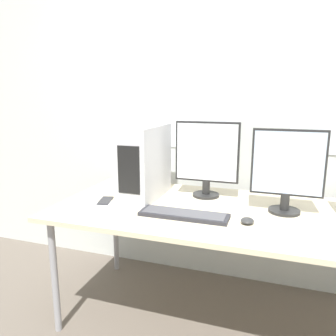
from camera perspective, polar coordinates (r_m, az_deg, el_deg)
The scene contains 9 objects.
wall_back at distance 2.39m, azimuth 16.70°, elevation 11.33°, with size 8.00×0.07×2.70m.
desk at distance 1.93m, azimuth 14.79°, elevation -8.76°, with size 2.32×0.92×0.74m.
pc_tower at distance 2.08m, azimuth -4.04°, elevation 1.01°, with size 0.19×0.48×0.46m.
monitor_main at distance 2.11m, azimuth 6.78°, elevation 1.90°, with size 0.41×0.17×0.49m.
monitor_right_near at distance 1.91m, azimuth 20.08°, elevation -0.18°, with size 0.39×0.17×0.47m.
keyboard at distance 1.80m, azimuth 2.79°, elevation -8.10°, with size 0.49×0.15×0.02m.
mouse at distance 1.75m, azimuth 13.64°, elevation -8.92°, with size 0.07×0.08×0.03m.
cell_phone at distance 2.09m, azimuth -10.86°, elevation -5.62°, with size 0.10×0.17×0.01m.
paper_sheet_left at distance 1.96m, azimuth -12.08°, elevation -6.95°, with size 0.31×0.36×0.00m.
Camera 1 is at (0.09, -1.34, 1.37)m, focal length 35.00 mm.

